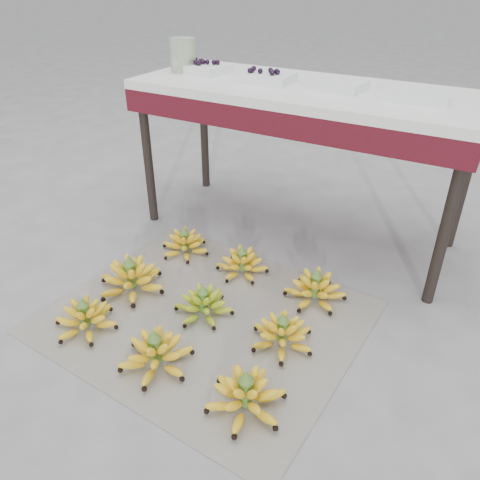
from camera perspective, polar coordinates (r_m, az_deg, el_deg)
The scene contains 17 objects.
ground at distance 2.05m, azimuth -4.47°, elevation -8.96°, with size 60.00×60.00×0.00m, color slate.
newspaper_mat at distance 2.03m, azimuth -4.24°, elevation -9.33°, with size 1.25×1.05×0.01m, color beige.
bunch_front_left at distance 2.03m, azimuth -18.34°, elevation -9.05°, with size 0.27×0.27×0.16m.
bunch_front_center at distance 1.81m, azimuth -10.19°, elevation -13.46°, with size 0.34×0.34×0.17m.
bunch_front_right at distance 1.65m, azimuth 0.75°, elevation -18.42°, with size 0.34×0.34×0.17m.
bunch_mid_left at distance 2.19m, azimuth -13.11°, elevation -4.58°, with size 0.34×0.34×0.19m.
bunch_mid_center at distance 2.01m, azimuth -4.45°, elevation -7.84°, with size 0.29×0.29×0.15m.
bunch_mid_right at distance 1.87m, azimuth 5.18°, elevation -11.35°, with size 0.31×0.31×0.15m.
bunch_back_left at distance 2.43m, azimuth -6.73°, elevation -0.50°, with size 0.28×0.28×0.15m.
bunch_back_center at distance 2.26m, azimuth 0.27°, elevation -2.89°, with size 0.26×0.26×0.15m.
bunch_back_right at distance 2.11m, azimuth 9.16°, elevation -5.91°, with size 0.33×0.33×0.16m.
vendor_table at distance 2.39m, azimuth 7.63°, elevation 16.02°, with size 1.67×0.67×0.80m.
tray_far_left at distance 2.65m, azimuth -4.56°, elevation 20.18°, with size 0.29×0.23×0.07m.
tray_left at distance 2.43m, azimuth 3.13°, elevation 19.22°, with size 0.27×0.19×0.07m.
tray_right at distance 2.32m, azimuth 11.66°, elevation 18.05°, with size 0.27×0.21×0.04m.
tray_far_right at distance 2.21m, azimuth 20.66°, elevation 16.22°, with size 0.29×0.22×0.04m.
glass_jar at distance 2.68m, azimuth -6.99°, elevation 21.48°, with size 0.13×0.13×0.17m, color beige.
Camera 1 is at (0.92, -1.28, 1.31)m, focal length 35.00 mm.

